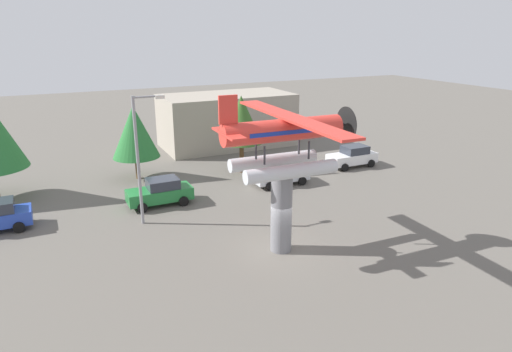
{
  "coord_description": "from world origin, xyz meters",
  "views": [
    {
      "loc": [
        -10.49,
        -18.81,
        11.13
      ],
      "look_at": [
        0.0,
        3.0,
        3.2
      ],
      "focal_mm": 31.79,
      "sensor_mm": 36.0,
      "label": 1
    }
  ],
  "objects_px": {
    "car_mid_green": "(160,192)",
    "tree_east": "(135,132)",
    "car_far_silver": "(281,173)",
    "car_distant_white": "(353,156)",
    "floatplane_monument": "(285,140)",
    "storefront_building": "(227,120)",
    "streetlight_primary": "(141,151)",
    "display_pedestal": "(281,212)",
    "tree_center_back": "(241,120)"
  },
  "relations": [
    {
      "from": "streetlight_primary",
      "to": "tree_center_back",
      "type": "distance_m",
      "value": 11.43
    },
    {
      "from": "car_distant_white",
      "to": "floatplane_monument",
      "type": "bearing_deg",
      "value": 40.37
    },
    {
      "from": "car_mid_green",
      "to": "tree_east",
      "type": "distance_m",
      "value": 6.77
    },
    {
      "from": "tree_east",
      "to": "tree_center_back",
      "type": "height_order",
      "value": "tree_center_back"
    },
    {
      "from": "car_distant_white",
      "to": "tree_center_back",
      "type": "bearing_deg",
      "value": -15.85
    },
    {
      "from": "streetlight_primary",
      "to": "floatplane_monument",
      "type": "bearing_deg",
      "value": -48.87
    },
    {
      "from": "car_far_silver",
      "to": "tree_center_back",
      "type": "bearing_deg",
      "value": -70.07
    },
    {
      "from": "car_far_silver",
      "to": "car_mid_green",
      "type": "bearing_deg",
      "value": 1.1
    },
    {
      "from": "display_pedestal",
      "to": "tree_center_back",
      "type": "bearing_deg",
      "value": 74.57
    },
    {
      "from": "car_distant_white",
      "to": "storefront_building",
      "type": "height_order",
      "value": "storefront_building"
    },
    {
      "from": "storefront_building",
      "to": "tree_center_back",
      "type": "distance_m",
      "value": 9.21
    },
    {
      "from": "car_far_silver",
      "to": "storefront_building",
      "type": "height_order",
      "value": "storefront_building"
    },
    {
      "from": "storefront_building",
      "to": "car_distant_white",
      "type": "bearing_deg",
      "value": -59.23
    },
    {
      "from": "car_far_silver",
      "to": "car_distant_white",
      "type": "distance_m",
      "value": 7.73
    },
    {
      "from": "car_mid_green",
      "to": "streetlight_primary",
      "type": "bearing_deg",
      "value": 58.66
    },
    {
      "from": "car_mid_green",
      "to": "streetlight_primary",
      "type": "distance_m",
      "value": 4.64
    },
    {
      "from": "display_pedestal",
      "to": "car_far_silver",
      "type": "bearing_deg",
      "value": 61.17
    },
    {
      "from": "car_mid_green",
      "to": "car_distant_white",
      "type": "relative_size",
      "value": 1.0
    },
    {
      "from": "car_far_silver",
      "to": "car_distant_white",
      "type": "bearing_deg",
      "value": -169.46
    },
    {
      "from": "storefront_building",
      "to": "streetlight_primary",
      "type": "bearing_deg",
      "value": -126.83
    },
    {
      "from": "storefront_building",
      "to": "tree_center_back",
      "type": "relative_size",
      "value": 2.02
    },
    {
      "from": "car_mid_green",
      "to": "streetlight_primary",
      "type": "height_order",
      "value": "streetlight_primary"
    },
    {
      "from": "tree_center_back",
      "to": "streetlight_primary",
      "type": "bearing_deg",
      "value": -144.07
    },
    {
      "from": "car_mid_green",
      "to": "floatplane_monument",
      "type": "bearing_deg",
      "value": 114.62
    },
    {
      "from": "car_distant_white",
      "to": "streetlight_primary",
      "type": "height_order",
      "value": "streetlight_primary"
    },
    {
      "from": "car_mid_green",
      "to": "car_distant_white",
      "type": "height_order",
      "value": "same"
    },
    {
      "from": "streetlight_primary",
      "to": "tree_east",
      "type": "height_order",
      "value": "streetlight_primary"
    },
    {
      "from": "display_pedestal",
      "to": "storefront_building",
      "type": "height_order",
      "value": "storefront_building"
    },
    {
      "from": "floatplane_monument",
      "to": "tree_center_back",
      "type": "relative_size",
      "value": 1.68
    },
    {
      "from": "display_pedestal",
      "to": "streetlight_primary",
      "type": "relative_size",
      "value": 0.56
    },
    {
      "from": "floatplane_monument",
      "to": "storefront_building",
      "type": "relative_size",
      "value": 0.83
    },
    {
      "from": "display_pedestal",
      "to": "storefront_building",
      "type": "bearing_deg",
      "value": 74.81
    },
    {
      "from": "car_mid_green",
      "to": "storefront_building",
      "type": "xyz_separation_m",
      "value": [
        10.02,
        12.9,
        1.64
      ]
    },
    {
      "from": "car_distant_white",
      "to": "tree_east",
      "type": "xyz_separation_m",
      "value": [
        -16.95,
        4.57,
        2.81
      ]
    },
    {
      "from": "car_far_silver",
      "to": "tree_east",
      "type": "height_order",
      "value": "tree_east"
    },
    {
      "from": "display_pedestal",
      "to": "floatplane_monument",
      "type": "height_order",
      "value": "floatplane_monument"
    },
    {
      "from": "car_mid_green",
      "to": "car_distant_white",
      "type": "bearing_deg",
      "value": -174.58
    },
    {
      "from": "floatplane_monument",
      "to": "storefront_building",
      "type": "height_order",
      "value": "floatplane_monument"
    },
    {
      "from": "streetlight_primary",
      "to": "tree_center_back",
      "type": "height_order",
      "value": "streetlight_primary"
    },
    {
      "from": "display_pedestal",
      "to": "car_distant_white",
      "type": "xyz_separation_m",
      "value": [
        12.71,
        10.69,
        -1.26
      ]
    },
    {
      "from": "floatplane_monument",
      "to": "car_distant_white",
      "type": "height_order",
      "value": "floatplane_monument"
    },
    {
      "from": "car_mid_green",
      "to": "car_far_silver",
      "type": "height_order",
      "value": "same"
    },
    {
      "from": "car_mid_green",
      "to": "tree_center_back",
      "type": "xyz_separation_m",
      "value": [
        7.7,
        4.16,
        3.42
      ]
    },
    {
      "from": "car_mid_green",
      "to": "streetlight_primary",
      "type": "xyz_separation_m",
      "value": [
        -1.55,
        -2.55,
        3.55
      ]
    },
    {
      "from": "display_pedestal",
      "to": "tree_center_back",
      "type": "xyz_separation_m",
      "value": [
        3.66,
        13.26,
        2.16
      ]
    },
    {
      "from": "tree_east",
      "to": "tree_center_back",
      "type": "distance_m",
      "value": 8.17
    },
    {
      "from": "car_mid_green",
      "to": "tree_east",
      "type": "height_order",
      "value": "tree_east"
    },
    {
      "from": "display_pedestal",
      "to": "car_far_silver",
      "type": "distance_m",
      "value": 10.66
    },
    {
      "from": "car_far_silver",
      "to": "streetlight_primary",
      "type": "distance_m",
      "value": 11.6
    },
    {
      "from": "display_pedestal",
      "to": "tree_east",
      "type": "distance_m",
      "value": 15.91
    }
  ]
}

